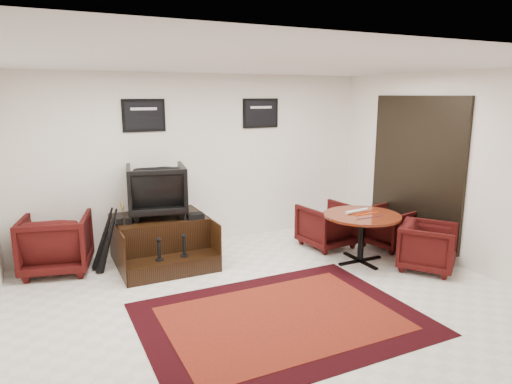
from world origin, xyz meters
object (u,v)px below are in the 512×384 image
at_px(shine_podium, 161,241).
at_px(meeting_table, 362,220).
at_px(table_chair_corner, 428,244).
at_px(shine_chair, 156,187).
at_px(table_chair_window, 389,225).
at_px(armchair_side, 56,240).
at_px(table_chair_back, 327,223).

xyz_separation_m(shine_podium, meeting_table, (2.68, -1.32, 0.33)).
relative_size(shine_podium, meeting_table, 1.21).
distance_m(shine_podium, table_chair_corner, 3.89).
distance_m(shine_podium, shine_chair, 0.81).
height_order(table_chair_window, table_chair_corner, table_chair_corner).
bearing_deg(armchair_side, shine_podium, -177.23).
height_order(shine_podium, armchair_side, armchair_side).
height_order(armchair_side, table_chair_corner, armchair_side).
relative_size(table_chair_back, table_chair_corner, 1.05).
distance_m(shine_podium, armchair_side, 1.45).
bearing_deg(meeting_table, table_chair_back, 93.26).
height_order(meeting_table, table_chair_back, table_chair_back).
xyz_separation_m(shine_podium, shine_chair, (0.00, 0.14, 0.80)).
bearing_deg(table_chair_corner, meeting_table, 98.40).
relative_size(armchair_side, table_chair_back, 1.16).
bearing_deg(shine_podium, shine_chair, 90.00).
relative_size(shine_podium, shine_chair, 1.59).
xyz_separation_m(shine_chair, meeting_table, (2.68, -1.46, -0.47)).
bearing_deg(table_chair_corner, table_chair_back, 78.80).
relative_size(table_chair_back, table_chair_window, 1.08).
bearing_deg(shine_podium, table_chair_corner, -30.63).
distance_m(meeting_table, table_chair_back, 0.87).
bearing_deg(table_chair_window, table_chair_back, 49.60).
bearing_deg(table_chair_window, armchair_side, 63.56).
relative_size(shine_podium, table_chair_window, 1.87).
distance_m(shine_chair, armchair_side, 1.57).
xyz_separation_m(shine_chair, table_chair_back, (2.63, -0.63, -0.72)).
height_order(armchair_side, table_chair_back, armchair_side).
relative_size(shine_chair, table_chair_corner, 1.15).
distance_m(shine_podium, table_chair_back, 2.68).
distance_m(table_chair_back, table_chair_corner, 1.65).
xyz_separation_m(armchair_side, table_chair_window, (4.96, -1.22, -0.09)).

